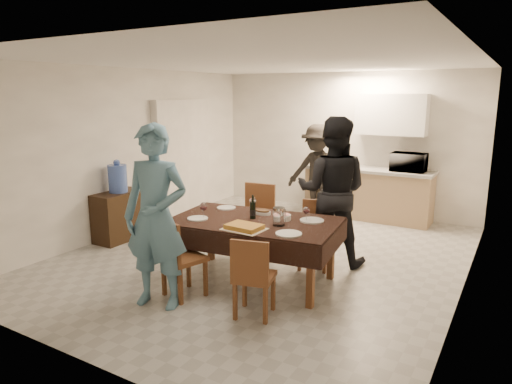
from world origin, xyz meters
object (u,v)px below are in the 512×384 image
(water_jug, at_px, (118,179))
(person_far, at_px, (332,191))
(dining_table, at_px, (254,223))
(wine_bottle, at_px, (253,207))
(water_pitcher, at_px, (279,216))
(person_kitchen, at_px, (317,172))
(person_near, at_px, (156,217))
(microwave, at_px, (409,162))
(console, at_px, (120,216))
(savoury_tart, at_px, (244,227))

(water_jug, distance_m, person_far, 3.22)
(dining_table, bearing_deg, wine_bottle, 127.96)
(wine_bottle, relative_size, water_pitcher, 1.39)
(dining_table, height_order, person_far, person_far)
(person_kitchen, bearing_deg, person_near, -90.63)
(water_jug, xyz_separation_m, wine_bottle, (2.53, -0.27, -0.06))
(person_far, bearing_deg, wine_bottle, 45.58)
(water_jug, bearing_deg, wine_bottle, -6.11)
(dining_table, relative_size, water_jug, 4.90)
(water_pitcher, distance_m, microwave, 3.60)
(water_jug, relative_size, person_near, 0.22)
(person_near, bearing_deg, dining_table, 47.63)
(dining_table, height_order, console, dining_table)
(dining_table, distance_m, console, 2.63)
(person_far, relative_size, person_kitchen, 1.14)
(console, bearing_deg, dining_table, -7.09)
(dining_table, distance_m, person_kitchen, 3.09)
(water_jug, relative_size, microwave, 0.74)
(water_pitcher, relative_size, person_kitchen, 0.12)
(console, height_order, microwave, microwave)
(microwave, bearing_deg, dining_table, 74.42)
(dining_table, relative_size, water_pitcher, 9.97)
(savoury_tart, relative_size, microwave, 0.78)
(dining_table, distance_m, savoury_tart, 0.40)
(water_pitcher, distance_m, person_near, 1.35)
(dining_table, relative_size, person_far, 1.07)
(dining_table, bearing_deg, water_pitcher, -15.17)
(console, height_order, person_near, person_near)
(dining_table, height_order, water_pitcher, water_pitcher)
(water_jug, relative_size, savoury_tart, 0.95)
(console, xyz_separation_m, person_far, (3.13, 0.73, 0.59))
(wine_bottle, bearing_deg, person_near, -114.44)
(console, relative_size, water_jug, 1.92)
(water_pitcher, bearing_deg, water_jug, 172.79)
(dining_table, relative_size, console, 2.55)
(water_jug, xyz_separation_m, microwave, (3.56, 3.17, 0.11))
(person_near, bearing_deg, wine_bottle, 50.83)
(console, xyz_separation_m, wine_bottle, (2.53, -0.27, 0.52))
(person_kitchen, bearing_deg, wine_bottle, -81.35)
(dining_table, bearing_deg, water_jug, 165.88)
(person_far, distance_m, person_kitchen, 2.26)
(water_pitcher, relative_size, person_far, 0.11)
(person_far, xyz_separation_m, person_kitchen, (-1.05, 1.99, -0.12))
(wine_bottle, xyz_separation_m, person_kitchen, (-0.45, 2.99, -0.05))
(person_far, bearing_deg, person_kitchen, -75.54)
(dining_table, height_order, wine_bottle, wine_bottle)
(wine_bottle, relative_size, microwave, 0.50)
(dining_table, xyz_separation_m, person_near, (-0.55, -1.05, 0.24))
(console, height_order, person_far, person_far)
(person_far, bearing_deg, water_jug, -0.38)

